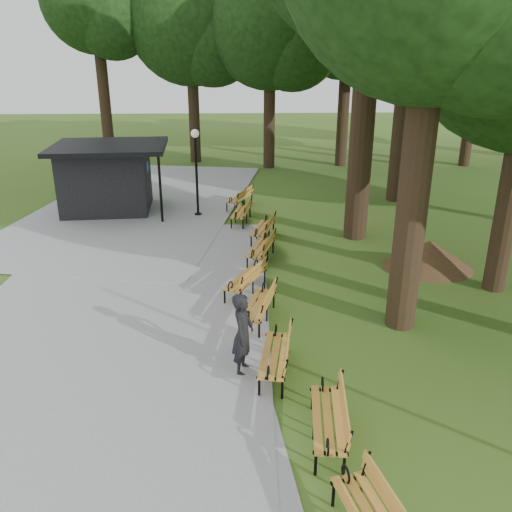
{
  "coord_description": "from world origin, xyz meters",
  "views": [
    {
      "loc": [
        -0.81,
        -8.32,
        6.21
      ],
      "look_at": [
        -0.29,
        4.84,
        1.1
      ],
      "focal_mm": 37.17,
      "sensor_mm": 36.0,
      "label": 1
    }
  ],
  "objects_px": {
    "bench_6": "(261,248)",
    "bench_7": "(263,228)",
    "lamp_post": "(196,155)",
    "person": "(243,334)",
    "bench_2": "(328,419)",
    "bench_8": "(241,212)",
    "bench_9": "(240,198)",
    "kiosk": "(106,178)",
    "dirt_mound": "(429,254)",
    "bench_5": "(245,279)",
    "bench_4": "(258,305)",
    "bench_3": "(275,355)"
  },
  "relations": [
    {
      "from": "bench_2",
      "to": "lamp_post",
      "type": "bearing_deg",
      "value": -161.1
    },
    {
      "from": "bench_2",
      "to": "kiosk",
      "type": "bearing_deg",
      "value": -148.39
    },
    {
      "from": "person",
      "to": "bench_4",
      "type": "xyz_separation_m",
      "value": [
        0.4,
        2.16,
        -0.44
      ]
    },
    {
      "from": "bench_8",
      "to": "bench_9",
      "type": "distance_m",
      "value": 2.09
    },
    {
      "from": "bench_4",
      "to": "bench_7",
      "type": "height_order",
      "value": "same"
    },
    {
      "from": "bench_7",
      "to": "kiosk",
      "type": "bearing_deg",
      "value": -107.45
    },
    {
      "from": "lamp_post",
      "to": "bench_3",
      "type": "relative_size",
      "value": 1.8
    },
    {
      "from": "bench_2",
      "to": "bench_9",
      "type": "distance_m",
      "value": 14.42
    },
    {
      "from": "bench_2",
      "to": "bench_5",
      "type": "relative_size",
      "value": 1.0
    },
    {
      "from": "kiosk",
      "to": "bench_7",
      "type": "xyz_separation_m",
      "value": [
        6.19,
        -3.96,
        -0.94
      ]
    },
    {
      "from": "lamp_post",
      "to": "person",
      "type": "bearing_deg",
      "value": -81.75
    },
    {
      "from": "kiosk",
      "to": "bench_5",
      "type": "height_order",
      "value": "kiosk"
    },
    {
      "from": "bench_9",
      "to": "bench_7",
      "type": "bearing_deg",
      "value": 33.92
    },
    {
      "from": "dirt_mound",
      "to": "bench_5",
      "type": "bearing_deg",
      "value": -163.96
    },
    {
      "from": "bench_9",
      "to": "lamp_post",
      "type": "bearing_deg",
      "value": -35.09
    },
    {
      "from": "person",
      "to": "bench_8",
      "type": "bearing_deg",
      "value": 14.09
    },
    {
      "from": "dirt_mound",
      "to": "person",
      "type": "bearing_deg",
      "value": -136.79
    },
    {
      "from": "dirt_mound",
      "to": "bench_5",
      "type": "relative_size",
      "value": 1.22
    },
    {
      "from": "person",
      "to": "lamp_post",
      "type": "height_order",
      "value": "lamp_post"
    },
    {
      "from": "lamp_post",
      "to": "bench_4",
      "type": "relative_size",
      "value": 1.8
    },
    {
      "from": "bench_2",
      "to": "bench_9",
      "type": "relative_size",
      "value": 1.0
    },
    {
      "from": "person",
      "to": "kiosk",
      "type": "height_order",
      "value": "kiosk"
    },
    {
      "from": "bench_8",
      "to": "bench_9",
      "type": "relative_size",
      "value": 1.0
    },
    {
      "from": "bench_3",
      "to": "bench_5",
      "type": "bearing_deg",
      "value": -163.13
    },
    {
      "from": "bench_8",
      "to": "bench_7",
      "type": "bearing_deg",
      "value": 30.64
    },
    {
      "from": "person",
      "to": "bench_4",
      "type": "relative_size",
      "value": 0.93
    },
    {
      "from": "lamp_post",
      "to": "bench_4",
      "type": "bearing_deg",
      "value": -77.39
    },
    {
      "from": "bench_9",
      "to": "bench_4",
      "type": "bearing_deg",
      "value": 25.33
    },
    {
      "from": "bench_7",
      "to": "bench_2",
      "type": "bearing_deg",
      "value": 18.3
    },
    {
      "from": "bench_7",
      "to": "bench_9",
      "type": "relative_size",
      "value": 1.0
    },
    {
      "from": "dirt_mound",
      "to": "bench_2",
      "type": "xyz_separation_m",
      "value": [
        -4.35,
        -7.51,
        -0.01
      ]
    },
    {
      "from": "person",
      "to": "bench_9",
      "type": "relative_size",
      "value": 0.93
    },
    {
      "from": "kiosk",
      "to": "bench_8",
      "type": "height_order",
      "value": "kiosk"
    },
    {
      "from": "bench_3",
      "to": "bench_6",
      "type": "relative_size",
      "value": 1.0
    },
    {
      "from": "person",
      "to": "bench_7",
      "type": "height_order",
      "value": "person"
    },
    {
      "from": "person",
      "to": "bench_2",
      "type": "xyz_separation_m",
      "value": [
        1.38,
        -2.13,
        -0.44
      ]
    },
    {
      "from": "dirt_mound",
      "to": "bench_6",
      "type": "distance_m",
      "value": 5.13
    },
    {
      "from": "person",
      "to": "bench_3",
      "type": "bearing_deg",
      "value": -84.75
    },
    {
      "from": "person",
      "to": "kiosk",
      "type": "relative_size",
      "value": 0.4
    },
    {
      "from": "lamp_post",
      "to": "kiosk",
      "type": "bearing_deg",
      "value": 166.82
    },
    {
      "from": "bench_6",
      "to": "bench_9",
      "type": "xyz_separation_m",
      "value": [
        -0.6,
        6.09,
        0.0
      ]
    },
    {
      "from": "bench_5",
      "to": "bench_8",
      "type": "height_order",
      "value": "same"
    },
    {
      "from": "person",
      "to": "dirt_mound",
      "type": "height_order",
      "value": "person"
    },
    {
      "from": "bench_2",
      "to": "bench_7",
      "type": "bearing_deg",
      "value": -170.67
    },
    {
      "from": "kiosk",
      "to": "bench_9",
      "type": "bearing_deg",
      "value": -2.08
    },
    {
      "from": "bench_6",
      "to": "bench_7",
      "type": "relative_size",
      "value": 1.0
    },
    {
      "from": "dirt_mound",
      "to": "bench_5",
      "type": "xyz_separation_m",
      "value": [
        -5.6,
        -1.61,
        -0.01
      ]
    },
    {
      "from": "bench_7",
      "to": "bench_8",
      "type": "bearing_deg",
      "value": -144.93
    },
    {
      "from": "bench_4",
      "to": "bench_7",
      "type": "xyz_separation_m",
      "value": [
        0.42,
        5.96,
        0.0
      ]
    },
    {
      "from": "bench_3",
      "to": "bench_8",
      "type": "bearing_deg",
      "value": -167.57
    }
  ]
}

